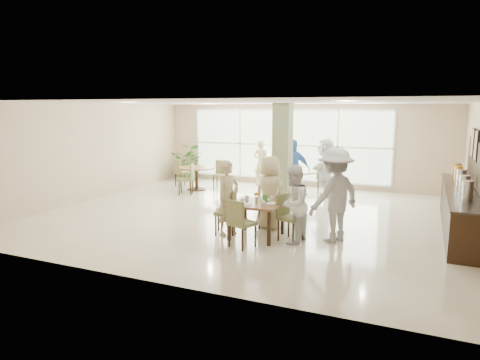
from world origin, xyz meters
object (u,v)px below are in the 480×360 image
at_px(teen_far, 270,193).
at_px(teen_right, 293,204).
at_px(buffet_counter, 461,206).
at_px(teen_left, 228,198).
at_px(teen_standing, 335,195).
at_px(potted_plant, 189,162).
at_px(adult_b, 325,168).
at_px(main_table, 257,206).
at_px(round_table_left, 196,172).
at_px(adult_a, 292,170).
at_px(adult_standing, 261,163).
at_px(round_table_right, 298,176).

height_order(teen_far, teen_right, teen_far).
relative_size(buffet_counter, teen_left, 2.96).
bearing_deg(buffet_counter, teen_standing, -143.02).
bearing_deg(teen_left, teen_far, -19.86).
relative_size(buffet_counter, teen_right, 2.99).
xyz_separation_m(potted_plant, teen_far, (4.91, -4.92, 0.13)).
height_order(potted_plant, adult_b, adult_b).
relative_size(main_table, round_table_left, 0.87).
distance_m(round_table_left, teen_standing, 6.45).
bearing_deg(main_table, adult_a, 95.85).
xyz_separation_m(potted_plant, teen_standing, (6.41, -5.26, 0.26)).
bearing_deg(potted_plant, buffet_counter, -21.49).
bearing_deg(teen_standing, adult_b, -131.70).
xyz_separation_m(adult_a, adult_b, (0.78, 0.84, 0.00)).
distance_m(potted_plant, adult_b, 5.36).
distance_m(buffet_counter, adult_b, 4.35).
distance_m(teen_standing, adult_a, 3.97).
height_order(buffet_counter, adult_standing, buffet_counter).
height_order(round_table_left, buffet_counter, buffet_counter).
xyz_separation_m(teen_far, teen_standing, (1.50, -0.35, 0.14)).
relative_size(round_table_right, adult_b, 0.67).
xyz_separation_m(main_table, teen_standing, (1.53, 0.39, 0.29)).
bearing_deg(teen_far, teen_right, 155.48).
distance_m(potted_plant, adult_a, 4.83).
relative_size(round_table_left, adult_a, 0.66).
bearing_deg(potted_plant, round_table_right, -12.11).
bearing_deg(teen_far, teen_standing, -172.23).
distance_m(round_table_right, teen_far, 4.00).
xyz_separation_m(round_table_left, buffet_counter, (7.64, -1.93, -0.04)).
distance_m(teen_left, adult_standing, 5.77).
bearing_deg(teen_left, adult_b, 8.45).
bearing_deg(teen_right, potted_plant, -130.31).
xyz_separation_m(main_table, potted_plant, (-4.88, 5.66, 0.02)).
xyz_separation_m(teen_far, teen_right, (0.76, -0.77, -0.03)).
distance_m(teen_left, teen_right, 1.42).
bearing_deg(buffet_counter, teen_left, -153.89).
bearing_deg(adult_standing, adult_b, 168.12).
relative_size(teen_standing, adult_a, 1.07).
height_order(main_table, teen_left, teen_left).
bearing_deg(teen_left, teen_standing, -58.16).
distance_m(teen_far, adult_a, 3.16).
xyz_separation_m(round_table_right, potted_plant, (-4.44, 0.95, 0.10)).
xyz_separation_m(potted_plant, adult_b, (5.27, -0.95, 0.20)).
bearing_deg(teen_left, potted_plant, 57.31).
distance_m(teen_right, adult_b, 4.76).
distance_m(teen_left, teen_far, 1.02).
relative_size(teen_far, teen_standing, 0.86).
xyz_separation_m(buffet_counter, adult_standing, (-5.91, 3.38, 0.25)).
xyz_separation_m(round_table_right, adult_standing, (-1.56, 0.87, 0.21)).
height_order(round_table_right, teen_right, teen_right).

